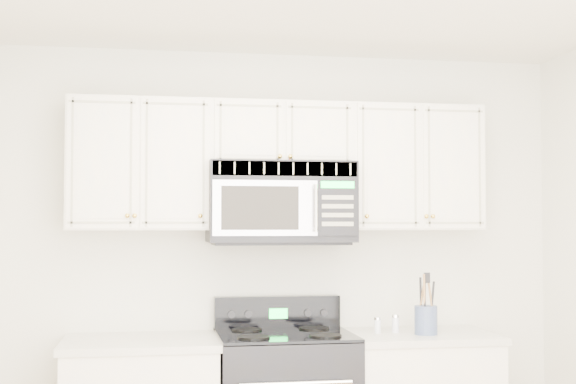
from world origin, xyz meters
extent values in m
cube|color=beige|center=(0.00, 1.75, 1.30)|extent=(3.50, 0.01, 2.60)
cube|color=beige|center=(0.00, -1.75, 1.30)|extent=(3.50, 0.01, 2.60)
cube|color=silver|center=(-0.80, 1.44, 0.90)|extent=(0.86, 0.65, 0.04)
cube|color=silver|center=(0.80, 1.44, 0.90)|extent=(0.86, 0.65, 0.04)
cylinder|color=white|center=(0.00, 1.07, 0.72)|extent=(0.60, 0.02, 0.02)
cube|color=black|center=(0.00, 1.42, 0.93)|extent=(0.76, 0.65, 0.02)
cube|color=black|center=(0.00, 1.71, 1.02)|extent=(0.76, 0.08, 0.20)
cube|color=#14DE42|center=(0.00, 1.67, 1.02)|extent=(0.11, 0.00, 0.06)
cube|color=#FAEECF|center=(-0.82, 1.58, 1.90)|extent=(0.80, 0.33, 0.75)
cube|color=#FAEECF|center=(0.82, 1.58, 1.90)|extent=(0.80, 0.33, 0.75)
cube|color=#FAEECF|center=(0.00, 1.58, 2.08)|extent=(0.84, 0.33, 0.39)
sphere|color=gold|center=(-0.84, 1.40, 1.60)|extent=(0.03, 0.03, 0.03)
sphere|color=gold|center=(-0.48, 1.40, 1.60)|extent=(0.03, 0.03, 0.03)
sphere|color=gold|center=(0.48, 1.40, 1.60)|extent=(0.03, 0.03, 0.03)
sphere|color=gold|center=(0.84, 1.40, 1.60)|extent=(0.03, 0.03, 0.03)
sphere|color=gold|center=(-0.03, 1.40, 1.94)|extent=(0.03, 0.03, 0.03)
sphere|color=gold|center=(0.03, 1.40, 1.94)|extent=(0.03, 0.03, 0.03)
cylinder|color=red|center=(0.03, 1.40, 1.88)|extent=(0.00, 0.00, 0.12)
sphere|color=gold|center=(0.03, 1.40, 1.81)|extent=(0.04, 0.04, 0.04)
cube|color=black|center=(-0.01, 1.54, 1.68)|extent=(0.84, 0.42, 0.47)
cube|color=#A5A18B|center=(-0.01, 1.33, 1.87)|extent=(0.82, 0.01, 0.08)
cube|color=#AEADB7|center=(-0.12, 1.32, 1.64)|extent=(0.59, 0.01, 0.31)
cube|color=black|center=(-0.15, 1.32, 1.64)|extent=(0.43, 0.01, 0.24)
cube|color=black|center=(0.29, 1.32, 1.64)|extent=(0.23, 0.01, 0.31)
cube|color=#14DE42|center=(0.29, 1.32, 1.78)|extent=(0.19, 0.00, 0.04)
cylinder|color=white|center=(0.16, 1.29, 1.64)|extent=(0.02, 0.02, 0.27)
cylinder|color=#445874|center=(0.81, 1.34, 1.00)|extent=(0.13, 0.13, 0.16)
cylinder|color=#9E7040|center=(0.85, 1.34, 1.08)|extent=(0.01, 0.01, 0.28)
cylinder|color=black|center=(0.79, 1.37, 1.09)|extent=(0.01, 0.01, 0.31)
cylinder|color=#9E7040|center=(0.80, 1.31, 1.10)|extent=(0.01, 0.01, 0.33)
cylinder|color=black|center=(0.85, 1.34, 1.08)|extent=(0.01, 0.01, 0.28)
cylinder|color=#9E7040|center=(0.79, 1.37, 1.09)|extent=(0.01, 0.01, 0.31)
cylinder|color=black|center=(0.80, 1.31, 1.10)|extent=(0.01, 0.01, 0.33)
cylinder|color=silver|center=(0.55, 1.44, 0.96)|extent=(0.04, 0.04, 0.08)
cylinder|color=white|center=(0.55, 1.44, 1.01)|extent=(0.04, 0.04, 0.01)
cylinder|color=silver|center=(0.66, 1.45, 0.96)|extent=(0.04, 0.04, 0.09)
cylinder|color=white|center=(0.66, 1.45, 1.02)|extent=(0.04, 0.04, 0.02)
camera|label=1|loc=(-0.75, -3.09, 1.55)|focal=50.00mm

